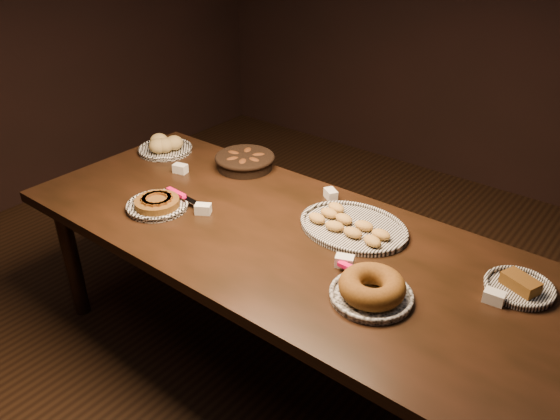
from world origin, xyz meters
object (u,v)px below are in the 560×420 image
Objects in this scene: buffet_table at (279,246)px; madeleine_platter at (352,226)px; apple_tart_plate at (158,204)px; bundt_cake_plate at (372,289)px.

madeleine_platter is at bearing 41.31° from buffet_table.
madeleine_platter is (0.23, 0.20, 0.09)m from buffet_table.
buffet_table is 0.32m from madeleine_platter.
buffet_table is 0.60m from apple_tart_plate.
bundt_cake_plate reaches higher than apple_tart_plate.
madeleine_platter is at bearing 4.27° from apple_tart_plate.
madeleine_platter is 1.43× the size of bundt_cake_plate.
apple_tart_plate is 1.03× the size of bundt_cake_plate.
bundt_cake_plate reaches higher than madeleine_platter.
apple_tart_plate is 1.09m from bundt_cake_plate.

